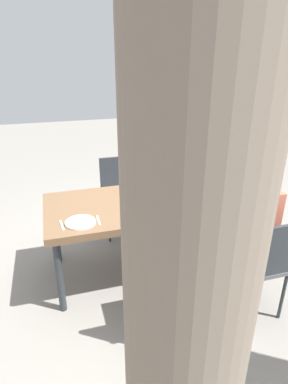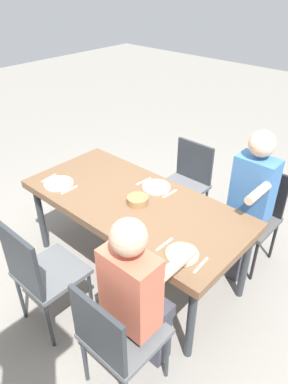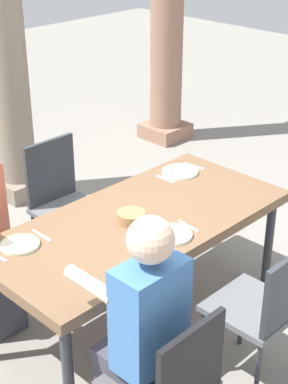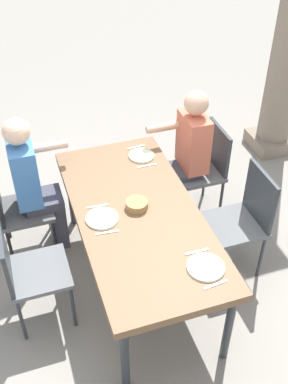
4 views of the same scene
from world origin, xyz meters
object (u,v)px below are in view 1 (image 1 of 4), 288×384
object	(u,v)px
bread_basket	(154,198)
diner_woman_green	(185,174)
chair_west_south	(178,184)
stone_column_centre	(188,306)
plate_1	(141,189)
chair_mid_south	(119,189)
plate_0	(225,202)
plate_2	(80,222)
dining_table	(148,207)
diner_man_white	(249,231)
chair_mid_north	(171,277)
chair_west_north	(260,261)

from	to	relation	value
bread_basket	diner_woman_green	bearing A→B (deg)	-131.77
chair_west_south	diner_woman_green	size ratio (longest dim) A/B	0.67
chair_west_south	stone_column_centre	bearing A→B (deg)	67.80
plate_1	chair_mid_south	bearing A→B (deg)	-80.32
plate_0	plate_1	world-z (taller)	same
plate_0	plate_2	distance (m)	1.35
dining_table	diner_man_white	bearing A→B (deg)	135.16
diner_man_white	chair_mid_north	bearing A→B (deg)	14.90
plate_1	chair_west_south	bearing A→B (deg)	-137.68
plate_0	plate_2	xyz separation A→B (m)	(1.35, 0.00, -0.00)
plate_2	bread_basket	bearing A→B (deg)	-160.99
chair_mid_north	plate_0	world-z (taller)	chair_mid_north
stone_column_centre	bread_basket	size ratio (longest dim) A/B	17.90
chair_mid_north	diner_woman_green	distance (m)	1.74
chair_west_north	plate_2	bearing A→B (deg)	-24.61
chair_mid_south	plate_0	bearing A→B (deg)	124.55
diner_man_white	plate_1	size ratio (longest dim) A/B	5.32
chair_mid_north	stone_column_centre	world-z (taller)	stone_column_centre
dining_table	plate_1	world-z (taller)	plate_1
chair_west_north	diner_man_white	world-z (taller)	diner_man_white
chair_west_north	plate_1	distance (m)	1.34
plate_2	stone_column_centre	bearing A→B (deg)	93.83
chair_mid_south	diner_woman_green	world-z (taller)	diner_woman_green
dining_table	stone_column_centre	xyz separation A→B (m)	(0.54, 2.09, 0.80)
chair_west_south	bread_basket	size ratio (longest dim) A/B	5.26
chair_west_north	plate_0	bearing A→B (deg)	-91.13
stone_column_centre	chair_mid_south	bearing A→B (deg)	-98.60
chair_west_north	chair_west_south	bearing A→B (deg)	-90.00
chair_mid_south	plate_1	bearing A→B (deg)	99.68
diner_man_white	plate_2	bearing A→B (deg)	-17.14
plate_1	dining_table	bearing A→B (deg)	87.34
diner_man_white	plate_0	world-z (taller)	diner_man_white
dining_table	chair_mid_south	world-z (taller)	chair_mid_south
chair_west_south	chair_mid_north	xyz separation A→B (m)	(0.76, 1.75, 0.04)
chair_west_north	plate_2	size ratio (longest dim) A/B	3.58
dining_table	chair_mid_north	xyz separation A→B (m)	(0.09, 0.88, -0.15)
chair_mid_north	chair_mid_south	distance (m)	1.75
stone_column_centre	plate_1	xyz separation A→B (m)	(-0.55, -2.37, -0.72)
chair_west_south	diner_woman_green	distance (m)	0.28
stone_column_centre	plate_1	distance (m)	2.53
diner_man_white	chair_west_south	bearing A→B (deg)	-89.89
chair_west_south	plate_1	bearing A→B (deg)	42.32
dining_table	diner_man_white	size ratio (longest dim) A/B	1.46
chair_mid_north	plate_1	xyz separation A→B (m)	(-0.10, -1.15, 0.22)
dining_table	bread_basket	size ratio (longest dim) A/B	11.27
dining_table	chair_mid_south	bearing A→B (deg)	-84.12
diner_woman_green	plate_1	distance (m)	0.78
diner_man_white	plate_1	xyz separation A→B (m)	(0.66, -0.94, 0.07)
chair_west_north	chair_mid_south	xyz separation A→B (m)	(0.76, -1.74, -0.00)
chair_west_south	plate_0	distance (m)	1.16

